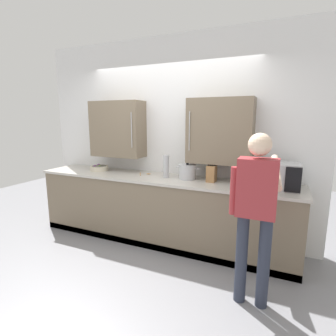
{
  "coord_description": "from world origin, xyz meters",
  "views": [
    {
      "loc": [
        1.55,
        -2.3,
        1.74
      ],
      "look_at": [
        0.15,
        0.85,
        1.09
      ],
      "focal_mm": 28.05,
      "sensor_mm": 36.0,
      "label": 1
    }
  ],
  "objects_px": {
    "knife_block": "(212,173)",
    "person_figure": "(256,206)",
    "stock_pot": "(187,172)",
    "wooden_spoon": "(145,174)",
    "fruit_bowl": "(99,168)",
    "microwave_oven": "(270,175)",
    "thermos_flask": "(166,166)"
  },
  "relations": [
    {
      "from": "knife_block",
      "to": "wooden_spoon",
      "type": "xyz_separation_m",
      "value": [
        -1.0,
        0.03,
        -0.1
      ]
    },
    {
      "from": "fruit_bowl",
      "to": "thermos_flask",
      "type": "distance_m",
      "value": 1.17
    },
    {
      "from": "microwave_oven",
      "to": "fruit_bowl",
      "type": "distance_m",
      "value": 2.51
    },
    {
      "from": "knife_block",
      "to": "person_figure",
      "type": "xyz_separation_m",
      "value": [
        0.64,
        -0.87,
        -0.07
      ]
    },
    {
      "from": "fruit_bowl",
      "to": "person_figure",
      "type": "distance_m",
      "value": 2.59
    },
    {
      "from": "knife_block",
      "to": "person_figure",
      "type": "height_order",
      "value": "person_figure"
    },
    {
      "from": "microwave_oven",
      "to": "stock_pot",
      "type": "bearing_deg",
      "value": 178.7
    },
    {
      "from": "knife_block",
      "to": "fruit_bowl",
      "type": "distance_m",
      "value": 1.8
    },
    {
      "from": "microwave_oven",
      "to": "wooden_spoon",
      "type": "bearing_deg",
      "value": 178.71
    },
    {
      "from": "fruit_bowl",
      "to": "thermos_flask",
      "type": "height_order",
      "value": "thermos_flask"
    },
    {
      "from": "stock_pot",
      "to": "fruit_bowl",
      "type": "relative_size",
      "value": 1.19
    },
    {
      "from": "knife_block",
      "to": "fruit_bowl",
      "type": "xyz_separation_m",
      "value": [
        -1.8,
        0.01,
        -0.07
      ]
    },
    {
      "from": "person_figure",
      "to": "microwave_oven",
      "type": "bearing_deg",
      "value": 85.58
    },
    {
      "from": "stock_pot",
      "to": "thermos_flask",
      "type": "relative_size",
      "value": 1.06
    },
    {
      "from": "microwave_oven",
      "to": "thermos_flask",
      "type": "xyz_separation_m",
      "value": [
        -1.34,
        -0.01,
        0.01
      ]
    },
    {
      "from": "wooden_spoon",
      "to": "thermos_flask",
      "type": "distance_m",
      "value": 0.39
    },
    {
      "from": "microwave_oven",
      "to": "knife_block",
      "type": "xyz_separation_m",
      "value": [
        -0.7,
        0.01,
        -0.04
      ]
    },
    {
      "from": "person_figure",
      "to": "knife_block",
      "type": "bearing_deg",
      "value": 126.28
    },
    {
      "from": "wooden_spoon",
      "to": "person_figure",
      "type": "xyz_separation_m",
      "value": [
        1.63,
        -0.9,
        0.03
      ]
    },
    {
      "from": "microwave_oven",
      "to": "thermos_flask",
      "type": "relative_size",
      "value": 2.47
    },
    {
      "from": "wooden_spoon",
      "to": "person_figure",
      "type": "distance_m",
      "value": 1.86
    },
    {
      "from": "microwave_oven",
      "to": "wooden_spoon",
      "type": "relative_size",
      "value": 3.94
    },
    {
      "from": "wooden_spoon",
      "to": "knife_block",
      "type": "bearing_deg",
      "value": -1.88
    },
    {
      "from": "wooden_spoon",
      "to": "thermos_flask",
      "type": "bearing_deg",
      "value": -7.14
    },
    {
      "from": "stock_pot",
      "to": "wooden_spoon",
      "type": "xyz_separation_m",
      "value": [
        -0.66,
        0.01,
        -0.09
      ]
    },
    {
      "from": "fruit_bowl",
      "to": "person_figure",
      "type": "relative_size",
      "value": 0.17
    },
    {
      "from": "thermos_flask",
      "to": "wooden_spoon",
      "type": "bearing_deg",
      "value": 172.86
    },
    {
      "from": "person_figure",
      "to": "wooden_spoon",
      "type": "bearing_deg",
      "value": 151.12
    },
    {
      "from": "knife_block",
      "to": "stock_pot",
      "type": "distance_m",
      "value": 0.34
    },
    {
      "from": "knife_block",
      "to": "wooden_spoon",
      "type": "relative_size",
      "value": 1.48
    },
    {
      "from": "knife_block",
      "to": "thermos_flask",
      "type": "bearing_deg",
      "value": -178.9
    },
    {
      "from": "stock_pot",
      "to": "wooden_spoon",
      "type": "relative_size",
      "value": 1.68
    }
  ]
}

